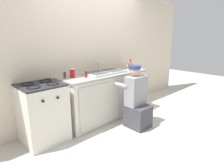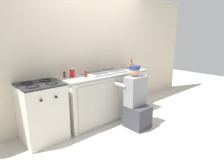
{
  "view_description": "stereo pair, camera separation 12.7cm",
  "coord_description": "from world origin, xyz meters",
  "views": [
    {
      "loc": [
        -2.34,
        -2.35,
        1.6
      ],
      "look_at": [
        0.0,
        0.1,
        0.72
      ],
      "focal_mm": 30.0,
      "sensor_mm": 36.0,
      "label": 1
    },
    {
      "loc": [
        -2.25,
        -2.43,
        1.6
      ],
      "look_at": [
        0.0,
        0.1,
        0.72
      ],
      "focal_mm": 30.0,
      "sensor_mm": 36.0,
      "label": 2
    }
  ],
  "objects": [
    {
      "name": "vase_decorative",
      "position": [
        0.59,
        0.17,
        0.99
      ],
      "size": [
        0.1,
        0.1,
        0.23
      ],
      "color": "brown",
      "rests_on": "countertop"
    },
    {
      "name": "condiment_jar",
      "position": [
        0.67,
        0.28,
        0.97
      ],
      "size": [
        0.07,
        0.07,
        0.13
      ],
      "color": "#DBB760",
      "rests_on": "countertop"
    },
    {
      "name": "soda_cup_red",
      "position": [
        -0.65,
        0.4,
        0.98
      ],
      "size": [
        0.08,
        0.08,
        0.15
      ],
      "color": "red",
      "rests_on": "countertop"
    },
    {
      "name": "ground_plane",
      "position": [
        0.0,
        0.0,
        0.0
      ],
      "size": [
        12.0,
        12.0,
        0.0
      ],
      "primitive_type": "plane",
      "color": "beige"
    },
    {
      "name": "spice_bottle_pepper",
      "position": [
        -0.79,
        0.43,
        0.95
      ],
      "size": [
        0.04,
        0.04,
        0.1
      ],
      "color": "#513823",
      "rests_on": "countertop"
    },
    {
      "name": "back_wall",
      "position": [
        0.0,
        0.65,
        1.25
      ],
      "size": [
        6.0,
        0.1,
        2.5
      ],
      "primitive_type": "cube",
      "color": "beige",
      "rests_on": "ground_plane"
    },
    {
      "name": "sink_double_basin",
      "position": [
        0.0,
        0.3,
        0.92
      ],
      "size": [
        0.8,
        0.44,
        0.19
      ],
      "color": "silver",
      "rests_on": "countertop"
    },
    {
      "name": "spice_bottle_red",
      "position": [
        -0.49,
        0.23,
        0.95
      ],
      "size": [
        0.04,
        0.04,
        0.1
      ],
      "color": "red",
      "rests_on": "countertop"
    },
    {
      "name": "stove_range",
      "position": [
        -1.27,
        0.3,
        0.46
      ],
      "size": [
        0.62,
        0.62,
        0.92
      ],
      "color": "silver",
      "rests_on": "ground_plane"
    },
    {
      "name": "plumber_person",
      "position": [
        0.14,
        -0.38,
        0.46
      ],
      "size": [
        0.42,
        0.61,
        1.1
      ],
      "color": "#3F3F47",
      "rests_on": "ground_plane"
    },
    {
      "name": "counter_cabinet",
      "position": [
        0.0,
        0.29,
        0.43
      ],
      "size": [
        1.78,
        0.62,
        0.86
      ],
      "color": "silver",
      "rests_on": "ground_plane"
    },
    {
      "name": "countertop",
      "position": [
        0.0,
        0.3,
        0.88
      ],
      "size": [
        1.82,
        0.62,
        0.04
      ],
      "primitive_type": "cube",
      "color": "#9E9993",
      "rests_on": "counter_cabinet"
    }
  ]
}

